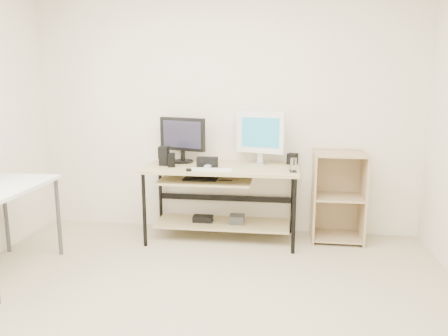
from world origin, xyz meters
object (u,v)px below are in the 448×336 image
audio_controller (171,160)px  shelf_unit (338,196)px  desk (219,187)px  white_imac (260,134)px  black_monitor (182,137)px

audio_controller → shelf_unit: bearing=0.2°
desk → white_imac: bearing=26.2°
black_monitor → audio_controller: black_monitor is taller
shelf_unit → audio_controller: 1.69m
black_monitor → white_imac: 0.80m
shelf_unit → desk: bearing=-172.2°
black_monitor → white_imac: white_imac is taller
black_monitor → white_imac: (0.79, 0.03, 0.04)m
white_imac → shelf_unit: bearing=13.9°
desk → audio_controller: bearing=-168.4°
shelf_unit → black_monitor: size_ratio=1.81×
shelf_unit → audio_controller: bearing=-171.1°
white_imac → desk: bearing=-137.6°
black_monitor → white_imac: bearing=20.0°
desk → white_imac: 0.68m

